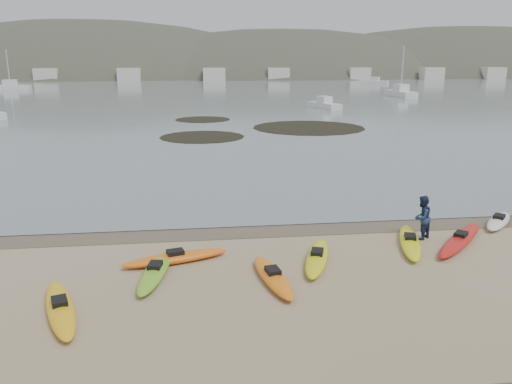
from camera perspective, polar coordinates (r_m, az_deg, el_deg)
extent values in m
plane|color=tan|center=(20.84, 0.00, -3.99)|extent=(600.00, 600.00, 0.00)
plane|color=brown|center=(20.56, 0.10, -4.25)|extent=(60.00, 60.00, 0.00)
plane|color=slate|center=(319.64, -6.84, 13.65)|extent=(1200.00, 1200.00, 0.00)
ellipsoid|color=white|center=(23.33, 25.98, -3.03)|extent=(2.52, 2.60, 0.34)
ellipsoid|color=#78BD25|center=(16.53, -11.43, -8.87)|extent=(1.30, 3.66, 0.34)
ellipsoid|color=yellow|center=(19.53, 17.17, -5.48)|extent=(1.89, 3.85, 0.34)
ellipsoid|color=yellow|center=(14.99, -21.47, -12.27)|extent=(1.88, 3.78, 0.34)
ellipsoid|color=red|center=(20.44, 22.32, -5.04)|extent=(3.75, 3.83, 0.34)
ellipsoid|color=yellow|center=(17.38, 6.99, -7.46)|extent=(1.85, 3.61, 0.34)
ellipsoid|color=orange|center=(15.84, 1.93, -9.66)|extent=(1.23, 3.44, 0.34)
ellipsoid|color=orange|center=(17.46, -9.18, -7.45)|extent=(3.74, 1.68, 0.34)
imported|color=navy|center=(20.25, 18.42, -2.78)|extent=(1.06, 1.02, 1.73)
cylinder|color=black|center=(45.03, -6.17, 6.27)|extent=(7.53, 7.53, 0.04)
cylinder|color=black|center=(51.24, 6.02, 7.32)|extent=(11.31, 11.31, 0.04)
cylinder|color=black|center=(58.17, -6.10, 8.22)|extent=(6.28, 6.28, 0.04)
cube|color=silver|center=(71.95, 7.80, 9.79)|extent=(3.69, 6.74, 0.91)
cube|color=silver|center=(97.22, 16.19, 10.76)|extent=(2.99, 8.93, 1.23)
cube|color=silver|center=(127.95, -26.26, 10.70)|extent=(8.63, 2.43, 1.21)
cube|color=silver|center=(146.25, 13.42, 12.12)|extent=(7.26, 6.06, 1.04)
ellipsoid|color=#384235|center=(220.14, -18.36, 7.75)|extent=(220.00, 120.00, 80.00)
ellipsoid|color=#384235|center=(214.02, 3.07, 9.02)|extent=(200.00, 110.00, 68.00)
ellipsoid|color=#384235|center=(252.52, 22.21, 8.45)|extent=(230.00, 130.00, 76.00)
cube|color=beige|center=(169.32, -21.11, 12.38)|extent=(7.00, 5.00, 4.00)
cube|color=beige|center=(165.36, -12.81, 12.95)|extent=(7.00, 5.00, 4.00)
cube|color=beige|center=(164.85, -4.26, 13.26)|extent=(7.00, 5.00, 4.00)
cube|color=beige|center=(167.79, 4.18, 13.30)|extent=(7.00, 5.00, 4.00)
cube|color=beige|center=(174.03, 12.16, 13.07)|extent=(7.00, 5.00, 4.00)
cube|color=beige|center=(183.23, 19.45, 12.65)|extent=(7.00, 5.00, 4.00)
cube|color=beige|center=(194.96, 25.93, 12.10)|extent=(7.00, 5.00, 4.00)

